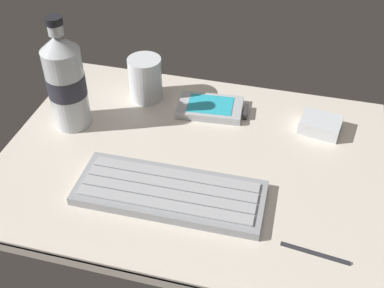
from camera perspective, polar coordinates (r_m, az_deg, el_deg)
The scene contains 7 objects.
ground_plane at distance 81.36cm, azimuth -0.04°, elevation -2.24°, with size 64.00×48.00×2.80cm.
keyboard at distance 73.98cm, azimuth -2.65°, elevation -5.76°, with size 29.13×11.35×1.70cm.
handheld_device at distance 90.80cm, azimuth 2.47°, elevation 4.31°, with size 13.22×8.55×1.50cm.
juice_cup at distance 93.16cm, azimuth -5.55°, elevation 7.54°, with size 6.40×6.40×8.50cm.
water_bottle at distance 85.85cm, azimuth -14.76°, elevation 7.24°, with size 6.73×6.73×20.80cm.
charger_block at distance 88.81cm, azimuth 15.01°, elevation 2.21°, with size 7.00×5.60×2.40cm, color silver.
stylus_pen at distance 69.27cm, azimuth 14.40°, elevation -12.32°, with size 0.70×0.70×9.50cm, color #26262B.
Camera 1 is at (15.01, -58.28, 54.00)cm, focal length 44.92 mm.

